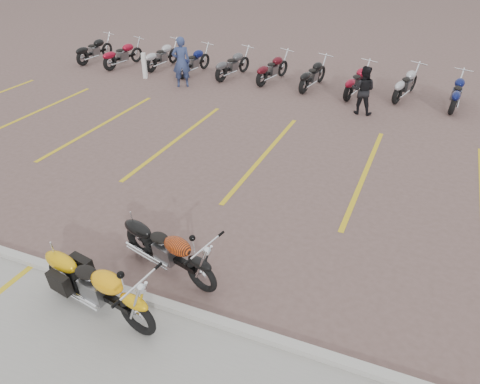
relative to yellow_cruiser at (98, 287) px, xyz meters
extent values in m
plane|color=brown|center=(0.43, 2.44, -0.49)|extent=(100.00, 100.00, 0.00)
cube|color=#ADAAA3|center=(0.43, 0.44, -0.43)|extent=(60.00, 0.18, 0.12)
torus|color=black|center=(0.88, -0.17, -0.14)|extent=(0.71, 0.25, 0.70)
torus|color=black|center=(-0.75, 0.14, -0.14)|extent=(0.76, 0.32, 0.74)
cube|color=black|center=(0.06, -0.01, -0.08)|extent=(1.40, 0.39, 0.11)
cube|color=slate|center=(0.01, 0.00, -0.02)|extent=(0.50, 0.40, 0.37)
ellipsoid|color=orange|center=(0.36, -0.07, 0.31)|extent=(0.68, 0.46, 0.32)
ellipsoid|color=black|center=(-0.13, 0.02, 0.26)|extent=(0.46, 0.35, 0.13)
torus|color=black|center=(1.34, 1.06, -0.17)|extent=(0.66, 0.29, 0.65)
torus|color=black|center=(-0.16, 1.49, -0.17)|extent=(0.71, 0.36, 0.69)
cube|color=black|center=(0.59, 1.28, -0.11)|extent=(1.29, 0.48, 0.10)
cube|color=slate|center=(0.54, 1.29, -0.05)|extent=(0.49, 0.41, 0.34)
ellipsoid|color=black|center=(0.86, 1.20, 0.26)|extent=(0.65, 0.47, 0.30)
ellipsoid|color=black|center=(0.42, 1.33, 0.22)|extent=(0.45, 0.36, 0.12)
imported|color=navy|center=(-4.53, 10.85, 0.44)|extent=(0.81, 0.73, 1.85)
imported|color=black|center=(2.22, 10.65, 0.29)|extent=(0.77, 0.60, 1.56)
cube|color=silver|center=(-6.41, 11.18, 0.01)|extent=(0.18, 0.18, 1.00)
camera|label=1|loc=(4.30, -4.30, 5.08)|focal=35.00mm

